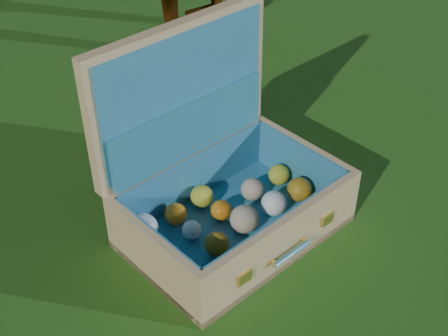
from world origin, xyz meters
TOP-DOWN VIEW (x-y plane):
  - ground at (0.00, 0.00)m, footprint 60.00×60.00m
  - suitcase at (0.01, -0.07)m, footprint 0.63×0.54m

SIDE VIEW (x-z plane):
  - ground at x=0.00m, z-range 0.00..0.00m
  - suitcase at x=0.01m, z-range -0.11..0.40m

